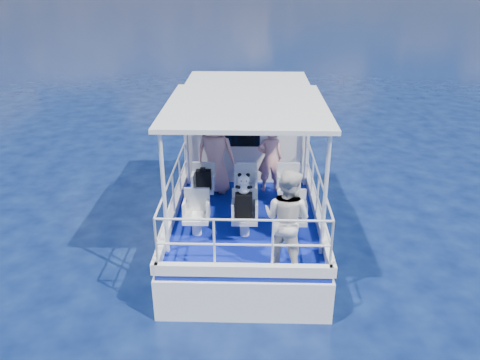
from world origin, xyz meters
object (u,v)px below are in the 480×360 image
backpack_center (244,205)px  panda (244,183)px  passenger_stbd_aft (287,219)px  passenger_port_fwd (216,154)px

backpack_center → panda: (0.00, 0.03, 0.43)m
passenger_stbd_aft → panda: (-0.72, 0.97, 0.18)m
passenger_port_fwd → backpack_center: bearing=122.0°
passenger_port_fwd → backpack_center: size_ratio=3.83×
backpack_center → panda: 0.43m
passenger_stbd_aft → backpack_center: size_ratio=3.70×
passenger_port_fwd → panda: size_ratio=4.52×
backpack_center → panda: size_ratio=1.18×
passenger_stbd_aft → panda: passenger_stbd_aft is taller
passenger_stbd_aft → backpack_center: passenger_stbd_aft is taller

